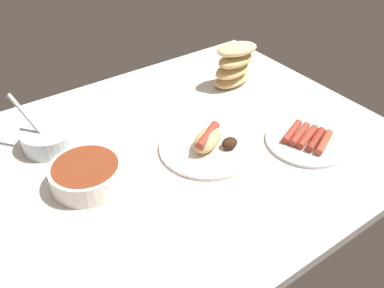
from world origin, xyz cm
name	(u,v)px	position (x,y,z in cm)	size (l,w,h in cm)	color
ground_plane	(169,156)	(0.00, 0.00, -1.50)	(120.00, 90.00, 3.00)	silver
bowl_coleslaw	(49,136)	(24.32, -20.28, 2.99)	(14.76, 14.76, 14.79)	silver
plate_sausages	(307,140)	(-32.21, 18.24, 0.95)	(22.02, 22.02, 3.02)	white
bowl_chili	(87,174)	(22.36, -0.79, 3.03)	(17.08, 17.08, 5.57)	white
bread_stack	(234,65)	(-36.16, -17.51, 7.20)	(15.84, 10.27, 14.40)	#DBB77A
plate_hotdog_assembled	(208,144)	(-8.95, 5.12, 1.57)	(25.54, 25.54, 5.61)	white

